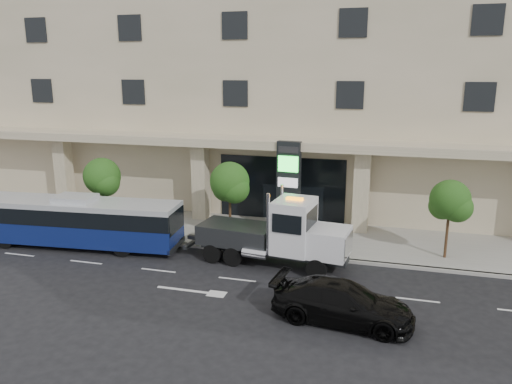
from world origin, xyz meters
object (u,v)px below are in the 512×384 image
city_bus (77,221)px  signage_pylon (289,187)px  tow_truck (279,235)px  black_sedan (342,302)px

city_bus → signage_pylon: (10.67, 4.98, 1.42)m
tow_truck → city_bus: bearing=-172.0°
tow_truck → signage_pylon: signage_pylon is taller
black_sedan → signage_pylon: signage_pylon is taller
black_sedan → tow_truck: bearing=43.0°
signage_pylon → city_bus: bearing=-149.6°
black_sedan → signage_pylon: 10.64m
black_sedan → signage_pylon: bearing=29.7°
tow_truck → black_sedan: bearing=-46.8°
tow_truck → signage_pylon: bearing=103.0°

